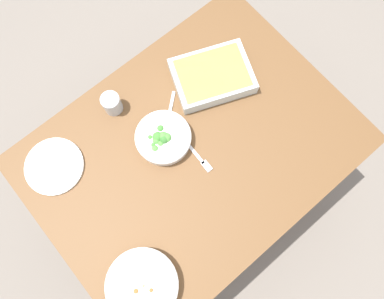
% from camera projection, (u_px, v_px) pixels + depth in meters
% --- Properties ---
extents(ground_plane, '(6.00, 6.00, 0.00)m').
position_uv_depth(ground_plane, '(192.00, 184.00, 2.11)').
color(ground_plane, slate).
extents(dining_table, '(1.20, 0.90, 0.74)m').
position_uv_depth(dining_table, '(192.00, 155.00, 1.48)').
color(dining_table, brown).
rests_on(dining_table, ground_plane).
extents(stew_bowl, '(0.25, 0.25, 0.06)m').
position_uv_depth(stew_bowl, '(142.00, 285.00, 1.24)').
color(stew_bowl, white).
rests_on(stew_bowl, dining_table).
extents(broccoli_bowl, '(0.21, 0.21, 0.07)m').
position_uv_depth(broccoli_bowl, '(163.00, 138.00, 1.37)').
color(broccoli_bowl, white).
rests_on(broccoli_bowl, dining_table).
extents(baking_dish, '(0.36, 0.32, 0.06)m').
position_uv_depth(baking_dish, '(212.00, 76.00, 1.44)').
color(baking_dish, silver).
rests_on(baking_dish, dining_table).
extents(drink_cup, '(0.07, 0.07, 0.08)m').
position_uv_depth(drink_cup, '(112.00, 104.00, 1.40)').
color(drink_cup, '#B2BCC6').
rests_on(drink_cup, dining_table).
extents(side_plate, '(0.22, 0.22, 0.01)m').
position_uv_depth(side_plate, '(54.00, 166.00, 1.37)').
color(side_plate, silver).
rests_on(side_plate, dining_table).
extents(spoon_by_stew, '(0.10, 0.16, 0.01)m').
position_uv_depth(spoon_by_stew, '(155.00, 289.00, 1.26)').
color(spoon_by_stew, silver).
rests_on(spoon_by_stew, dining_table).
extents(spoon_by_broccoli, '(0.15, 0.13, 0.01)m').
position_uv_depth(spoon_by_broccoli, '(168.00, 118.00, 1.42)').
color(spoon_by_broccoli, silver).
rests_on(spoon_by_broccoli, dining_table).
extents(fork_on_table, '(0.03, 0.18, 0.01)m').
position_uv_depth(fork_on_table, '(197.00, 156.00, 1.38)').
color(fork_on_table, silver).
rests_on(fork_on_table, dining_table).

